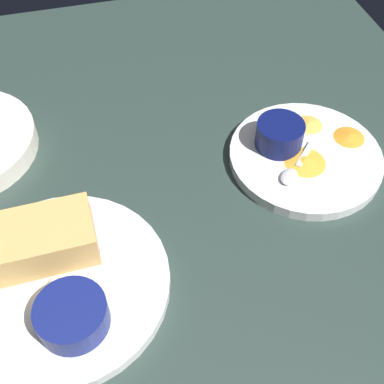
{
  "coord_description": "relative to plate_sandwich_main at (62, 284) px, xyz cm",
  "views": [
    {
      "loc": [
        -0.99,
        -39.58,
        52.55
      ],
      "look_at": [
        9.5,
        -0.04,
        3.0
      ],
      "focal_mm": 46.41,
      "sensor_mm": 36.0,
      "label": 1
    }
  ],
  "objects": [
    {
      "name": "ground_plane",
      "position": [
        8.38,
        7.91,
        -2.3
      ],
      "size": [
        110.0,
        110.0,
        3.0
      ],
      "primitive_type": "cube",
      "color": "#283833"
    },
    {
      "name": "plate_sandwich_main",
      "position": [
        0.0,
        0.0,
        0.0
      ],
      "size": [
        25.44,
        25.44,
        1.6
      ],
      "primitive_type": "cylinder",
      "color": "silver",
      "rests_on": "ground_plane"
    },
    {
      "name": "sandwich_half_near",
      "position": [
        -1.6,
        4.56,
        3.2
      ],
      "size": [
        13.42,
        7.91,
        4.8
      ],
      "color": "tan",
      "rests_on": "plate_sandwich_main"
    },
    {
      "name": "ramekin_dark_sauce",
      "position": [
        1.03,
        -5.63,
        2.63
      ],
      "size": [
        7.86,
        7.86,
        3.38
      ],
      "color": "navy",
      "rests_on": "plate_sandwich_main"
    },
    {
      "name": "spoon_by_dark_ramekin",
      "position": [
        -0.72,
        0.1,
        1.16
      ],
      "size": [
        4.3,
        9.86,
        0.8
      ],
      "color": "silver",
      "rests_on": "plate_sandwich_main"
    },
    {
      "name": "plate_chips_companion",
      "position": [
        35.77,
        11.75,
        0.0
      ],
      "size": [
        21.82,
        21.82,
        1.6
      ],
      "primitive_type": "cylinder",
      "color": "silver",
      "rests_on": "ground_plane"
    },
    {
      "name": "ramekin_light_gravy",
      "position": [
        32.5,
        14.48,
        2.88
      ],
      "size": [
        6.77,
        6.77,
        3.87
      ],
      "color": "#0C144C",
      "rests_on": "plate_chips_companion"
    },
    {
      "name": "spoon_by_gravy_ramekin",
      "position": [
        32.47,
        8.38,
        1.16
      ],
      "size": [
        7.97,
        8.08,
        0.8
      ],
      "color": "silver",
      "rests_on": "plate_chips_companion"
    },
    {
      "name": "plantain_chip_scatter",
      "position": [
        36.67,
        13.64,
        1.1
      ],
      "size": [
        16.63,
        13.68,
        0.6
      ],
      "color": "orange",
      "rests_on": "plate_chips_companion"
    }
  ]
}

